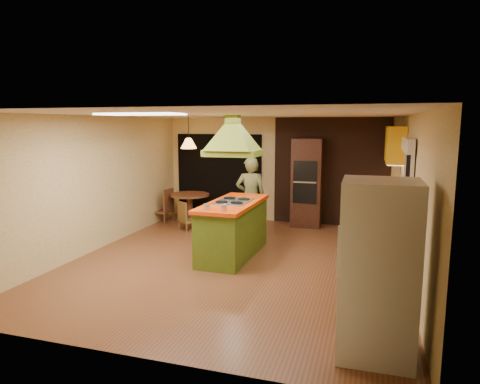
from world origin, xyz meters
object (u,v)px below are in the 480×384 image
(refrigerator, at_px, (378,270))
(canister_large, at_px, (384,196))
(man, at_px, (251,197))
(wall_oven, at_px, (307,183))
(dining_table, at_px, (190,202))
(kitchen_island, at_px, (233,229))

(refrigerator, distance_m, canister_large, 4.00)
(man, bearing_deg, wall_oven, -139.74)
(refrigerator, xyz_separation_m, dining_table, (-4.21, 4.93, -0.41))
(refrigerator, relative_size, dining_table, 1.94)
(kitchen_island, relative_size, canister_large, 10.06)
(kitchen_island, relative_size, wall_oven, 0.99)
(refrigerator, bearing_deg, dining_table, 129.55)
(man, height_order, refrigerator, refrigerator)
(wall_oven, height_order, dining_table, wall_oven)
(man, height_order, dining_table, man)
(man, height_order, wall_oven, wall_oven)
(man, xyz_separation_m, dining_table, (-1.74, 0.84, -0.35))
(man, distance_m, canister_large, 2.63)
(kitchen_island, height_order, wall_oven, wall_oven)
(refrigerator, bearing_deg, canister_large, 86.81)
(kitchen_island, xyz_separation_m, canister_large, (2.57, 1.24, 0.52))
(refrigerator, distance_m, dining_table, 6.50)
(man, distance_m, refrigerator, 4.78)
(kitchen_island, relative_size, man, 1.19)
(kitchen_island, bearing_deg, canister_large, 27.15)
(man, bearing_deg, kitchen_island, 78.34)
(refrigerator, height_order, canister_large, refrigerator)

